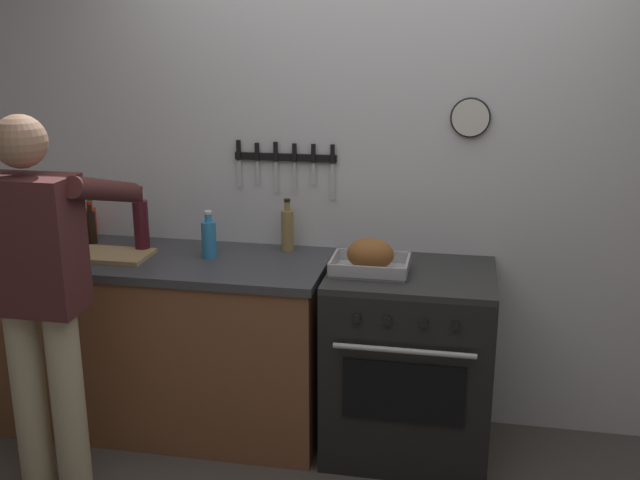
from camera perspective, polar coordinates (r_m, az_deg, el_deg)
wall_back at (r=3.72m, az=4.25°, el=5.39°), size 6.00×0.13×2.60m
counter_block at (r=3.97m, az=-14.45°, el=-7.15°), size 2.03×0.65×0.90m
stove at (r=3.62m, az=6.77°, el=-9.17°), size 0.76×0.67×0.90m
person_cook at (r=3.29m, az=-20.56°, el=-3.37°), size 0.51×0.63×1.66m
roasting_pan at (r=3.41m, az=3.84°, el=-1.36°), size 0.35×0.26×0.16m
cutting_board at (r=3.78m, az=-15.49°, el=-1.11°), size 0.36×0.24×0.02m
bottle_dish_soap at (r=3.65m, az=-8.44°, el=0.14°), size 0.07×0.07×0.23m
bottle_wine_red at (r=3.79m, az=-13.44°, el=1.13°), size 0.07×0.07×0.33m
bottle_hot_sauce at (r=4.13m, az=-16.98°, el=1.32°), size 0.06×0.06×0.21m
bottle_vinegar at (r=3.72m, az=-2.49°, el=0.84°), size 0.06×0.06×0.26m
bottle_soy_sauce at (r=4.02m, az=-17.03°, el=1.00°), size 0.05×0.05×0.22m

